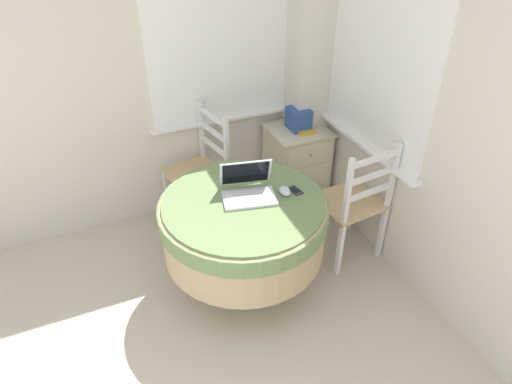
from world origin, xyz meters
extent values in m
cube|color=beige|center=(0.00, 2.72, 1.27)|extent=(4.41, 0.06, 2.55)
cube|color=white|center=(1.38, 2.68, 1.49)|extent=(1.10, 0.01, 1.42)
cube|color=white|center=(1.38, 2.65, 0.77)|extent=(1.18, 0.07, 0.02)
cube|color=white|center=(2.20, 1.86, 1.49)|extent=(0.01, 1.10, 1.42)
cube|color=white|center=(2.17, 1.86, 0.77)|extent=(0.07, 1.18, 0.02)
cube|color=beige|center=(2.07, 2.55, 1.27)|extent=(0.28, 0.28, 2.55)
cylinder|color=#4C3D2D|center=(1.12, 1.60, 0.01)|extent=(0.36, 0.36, 0.03)
cylinder|color=#4C3D2D|center=(1.12, 1.60, 0.37)|extent=(0.11, 0.11, 0.68)
cylinder|color=tan|center=(1.12, 1.60, 0.52)|extent=(1.04, 1.04, 0.37)
cylinder|color=#6B8451|center=(1.12, 1.60, 0.65)|extent=(1.06, 1.06, 0.12)
cylinder|color=#6B8451|center=(1.12, 1.60, 0.72)|extent=(1.01, 1.01, 0.02)
cube|color=silver|center=(1.17, 1.60, 0.74)|extent=(0.36, 0.27, 0.02)
cube|color=silver|center=(1.17, 1.61, 0.75)|extent=(0.31, 0.18, 0.00)
cube|color=silver|center=(1.19, 1.73, 0.84)|extent=(0.33, 0.14, 0.19)
cube|color=black|center=(1.19, 1.72, 0.84)|extent=(0.30, 0.12, 0.17)
ellipsoid|color=silver|center=(1.39, 1.56, 0.75)|extent=(0.06, 0.10, 0.05)
cube|color=#2D2D33|center=(1.47, 1.57, 0.73)|extent=(0.08, 0.11, 0.01)
cube|color=black|center=(1.47, 1.57, 0.74)|extent=(0.06, 0.08, 0.00)
cube|color=tan|center=(1.05, 2.43, 0.46)|extent=(0.48, 0.51, 0.02)
cube|color=white|center=(0.84, 2.58, 0.22)|extent=(0.04, 0.04, 0.45)
cube|color=white|center=(0.91, 2.20, 0.22)|extent=(0.04, 0.04, 0.45)
cube|color=white|center=(1.19, 2.65, 0.22)|extent=(0.04, 0.04, 0.45)
cube|color=white|center=(1.26, 2.27, 0.22)|extent=(0.04, 0.04, 0.45)
cube|color=white|center=(1.19, 2.65, 0.72)|extent=(0.04, 0.04, 0.50)
cube|color=white|center=(1.26, 2.27, 0.72)|extent=(0.04, 0.04, 0.50)
cube|color=white|center=(1.22, 2.46, 0.90)|extent=(0.10, 0.38, 0.04)
cube|color=white|center=(1.22, 2.46, 0.78)|extent=(0.10, 0.38, 0.04)
cube|color=white|center=(1.22, 2.46, 0.65)|extent=(0.10, 0.38, 0.04)
cube|color=tan|center=(1.95, 1.64, 0.46)|extent=(0.48, 0.45, 0.02)
cube|color=white|center=(2.13, 1.84, 0.22)|extent=(0.04, 0.04, 0.45)
cube|color=white|center=(1.74, 1.79, 0.22)|extent=(0.04, 0.04, 0.45)
cube|color=white|center=(2.17, 1.48, 0.22)|extent=(0.04, 0.04, 0.45)
cube|color=white|center=(1.78, 1.44, 0.22)|extent=(0.04, 0.04, 0.45)
cube|color=white|center=(2.17, 1.48, 0.72)|extent=(0.04, 0.04, 0.50)
cube|color=white|center=(1.78, 1.44, 0.72)|extent=(0.04, 0.04, 0.50)
cube|color=white|center=(1.97, 1.46, 0.90)|extent=(0.39, 0.07, 0.04)
cube|color=white|center=(1.97, 1.46, 0.78)|extent=(0.39, 0.07, 0.04)
cube|color=white|center=(1.97, 1.46, 0.65)|extent=(0.39, 0.07, 0.04)
cube|color=beige|center=(1.94, 2.43, 0.33)|extent=(0.45, 0.43, 0.65)
cube|color=beige|center=(1.94, 2.43, 0.66)|extent=(0.47, 0.46, 0.02)
cube|color=beige|center=(1.94, 2.21, 0.54)|extent=(0.39, 0.01, 0.19)
sphere|color=olive|center=(1.94, 2.20, 0.54)|extent=(0.02, 0.02, 0.02)
cube|color=beige|center=(1.94, 2.21, 0.33)|extent=(0.39, 0.01, 0.19)
sphere|color=olive|center=(1.94, 2.20, 0.33)|extent=(0.02, 0.02, 0.02)
cube|color=beige|center=(1.94, 2.21, 0.11)|extent=(0.39, 0.01, 0.19)
sphere|color=olive|center=(1.94, 2.20, 0.11)|extent=(0.02, 0.02, 0.02)
cube|color=#2D4C93|center=(1.95, 2.44, 0.76)|extent=(0.16, 0.19, 0.17)
cube|color=gold|center=(1.96, 2.39, 0.68)|extent=(0.13, 0.20, 0.02)
camera|label=1|loc=(0.30, -0.52, 2.38)|focal=32.00mm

